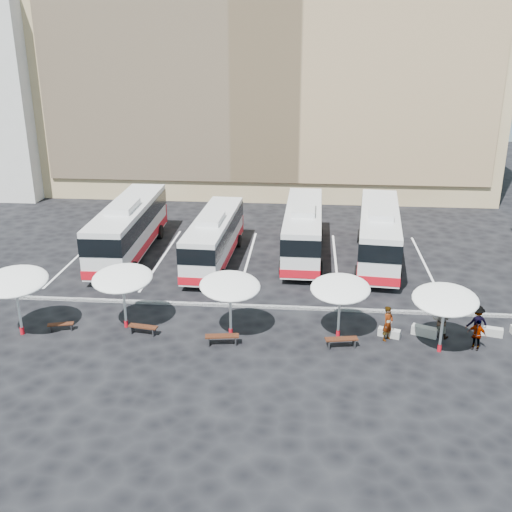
# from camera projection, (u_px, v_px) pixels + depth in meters

# --- Properties ---
(ground) EXTENTS (120.00, 120.00, 0.00)m
(ground) POSITION_uv_depth(u_px,v_px,m) (234.00, 310.00, 33.68)
(ground) COLOR black
(ground) RESTS_ON ground
(sandstone_building) EXTENTS (42.00, 18.25, 29.60)m
(sandstone_building) POSITION_uv_depth(u_px,v_px,m) (272.00, 56.00, 59.07)
(sandstone_building) COLOR tan
(sandstone_building) RESTS_ON ground
(curb_divider) EXTENTS (34.00, 0.25, 0.15)m
(curb_divider) POSITION_uv_depth(u_px,v_px,m) (235.00, 305.00, 34.12)
(curb_divider) COLOR black
(curb_divider) RESTS_ON ground
(bay_lines) EXTENTS (24.15, 12.00, 0.01)m
(bay_lines) POSITION_uv_depth(u_px,v_px,m) (248.00, 260.00, 41.15)
(bay_lines) COLOR white
(bay_lines) RESTS_ON ground
(bus_0) EXTENTS (3.15, 12.68, 4.01)m
(bus_0) POSITION_uv_depth(u_px,v_px,m) (129.00, 227.00, 41.61)
(bus_0) COLOR silver
(bus_0) RESTS_ON ground
(bus_1) EXTENTS (2.89, 11.14, 3.51)m
(bus_1) POSITION_uv_depth(u_px,v_px,m) (214.00, 237.00, 40.35)
(bus_1) COLOR silver
(bus_1) RESTS_ON ground
(bus_2) EXTENTS (2.89, 11.83, 3.74)m
(bus_2) POSITION_uv_depth(u_px,v_px,m) (303.00, 228.00, 41.66)
(bus_2) COLOR silver
(bus_2) RESTS_ON ground
(bus_3) EXTENTS (3.71, 12.36, 3.86)m
(bus_3) POSITION_uv_depth(u_px,v_px,m) (379.00, 232.00, 40.64)
(bus_3) COLOR silver
(bus_3) RESTS_ON ground
(sunshade_0) EXTENTS (3.98, 4.01, 3.47)m
(sunshade_0) POSITION_uv_depth(u_px,v_px,m) (15.00, 282.00, 30.00)
(sunshade_0) COLOR silver
(sunshade_0) RESTS_ON ground
(sunshade_1) EXTENTS (3.20, 3.24, 3.28)m
(sunshade_1) POSITION_uv_depth(u_px,v_px,m) (122.00, 278.00, 30.82)
(sunshade_1) COLOR silver
(sunshade_1) RESTS_ON ground
(sunshade_2) EXTENTS (4.05, 4.07, 3.23)m
(sunshade_2) POSITION_uv_depth(u_px,v_px,m) (230.00, 286.00, 29.99)
(sunshade_2) COLOR silver
(sunshade_2) RESTS_ON ground
(sunshade_3) EXTENTS (3.41, 3.45, 3.16)m
(sunshade_3) POSITION_uv_depth(u_px,v_px,m) (340.00, 289.00, 29.85)
(sunshade_3) COLOR silver
(sunshade_3) RESTS_ON ground
(sunshade_4) EXTENTS (3.76, 3.79, 3.27)m
(sunshade_4) POSITION_uv_depth(u_px,v_px,m) (445.00, 300.00, 28.37)
(sunshade_4) COLOR silver
(sunshade_4) RESTS_ON ground
(wood_bench_0) EXTENTS (1.37, 0.68, 0.41)m
(wood_bench_0) POSITION_uv_depth(u_px,v_px,m) (61.00, 325.00, 31.28)
(wood_bench_0) COLOR black
(wood_bench_0) RESTS_ON ground
(wood_bench_1) EXTENTS (1.57, 0.64, 0.47)m
(wood_bench_1) POSITION_uv_depth(u_px,v_px,m) (143.00, 328.00, 30.90)
(wood_bench_1) COLOR black
(wood_bench_1) RESTS_ON ground
(wood_bench_2) EXTENTS (1.73, 0.69, 0.52)m
(wood_bench_2) POSITION_uv_depth(u_px,v_px,m) (222.00, 338.00, 29.83)
(wood_bench_2) COLOR black
(wood_bench_2) RESTS_ON ground
(wood_bench_3) EXTENTS (1.67, 0.72, 0.50)m
(wood_bench_3) POSITION_uv_depth(u_px,v_px,m) (341.00, 340.00, 29.58)
(wood_bench_3) COLOR black
(wood_bench_3) RESTS_ON ground
(conc_bench_0) EXTENTS (1.18, 0.73, 0.42)m
(conc_bench_0) POSITION_uv_depth(u_px,v_px,m) (389.00, 333.00, 30.70)
(conc_bench_0) COLOR gray
(conc_bench_0) RESTS_ON ground
(conc_bench_1) EXTENTS (1.36, 0.93, 0.49)m
(conc_bench_1) POSITION_uv_depth(u_px,v_px,m) (425.00, 331.00, 30.80)
(conc_bench_1) COLOR gray
(conc_bench_1) RESTS_ON ground
(conc_bench_2) EXTENTS (1.22, 0.66, 0.44)m
(conc_bench_2) POSITION_uv_depth(u_px,v_px,m) (491.00, 331.00, 30.82)
(conc_bench_2) COLOR gray
(conc_bench_2) RESTS_ON ground
(passenger_0) EXTENTS (0.77, 0.80, 1.84)m
(passenger_0) POSITION_uv_depth(u_px,v_px,m) (388.00, 324.00, 30.13)
(passenger_0) COLOR black
(passenger_0) RESTS_ON ground
(passenger_1) EXTENTS (1.09, 0.97, 1.85)m
(passenger_1) POSITION_uv_depth(u_px,v_px,m) (441.00, 321.00, 30.42)
(passenger_1) COLOR black
(passenger_1) RESTS_ON ground
(passenger_2) EXTENTS (0.99, 0.78, 1.57)m
(passenger_2) POSITION_uv_depth(u_px,v_px,m) (477.00, 335.00, 29.30)
(passenger_2) COLOR black
(passenger_2) RESTS_ON ground
(passenger_3) EXTENTS (1.27, 0.93, 1.77)m
(passenger_3) POSITION_uv_depth(u_px,v_px,m) (477.00, 322.00, 30.37)
(passenger_3) COLOR black
(passenger_3) RESTS_ON ground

